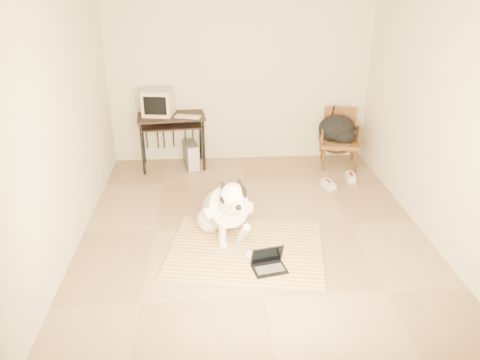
{
  "coord_description": "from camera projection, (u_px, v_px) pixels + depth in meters",
  "views": [
    {
      "loc": [
        -0.48,
        -4.86,
        2.88
      ],
      "look_at": [
        -0.16,
        -0.18,
        0.71
      ],
      "focal_mm": 35.0,
      "sensor_mm": 36.0,
      "label": 1
    }
  ],
  "objects": [
    {
      "name": "backpack",
      "position": [
        338.0,
        130.0,
        7.12
      ],
      "size": [
        0.56,
        0.49,
        0.41
      ],
      "color": "black",
      "rests_on": "rattan_chair"
    },
    {
      "name": "laptop",
      "position": [
        269.0,
        263.0,
        4.81
      ],
      "size": [
        0.38,
        0.31,
        0.24
      ],
      "color": "black",
      "rests_on": "rug"
    },
    {
      "name": "computer_desk",
      "position": [
        171.0,
        123.0,
        7.02
      ],
      "size": [
        1.05,
        0.66,
        0.83
      ],
      "color": "black",
      "rests_on": "floor"
    },
    {
      "name": "rattan_chair",
      "position": [
        339.0,
        138.0,
        7.23
      ],
      "size": [
        0.66,
        0.65,
        0.87
      ],
      "color": "brown",
      "rests_on": "floor"
    },
    {
      "name": "rug",
      "position": [
        246.0,
        249.0,
        5.18
      ],
      "size": [
        1.87,
        1.55,
        0.02
      ],
      "color": "orange",
      "rests_on": "floor"
    },
    {
      "name": "crt_monitor",
      "position": [
        158.0,
        102.0,
        6.95
      ],
      "size": [
        0.48,
        0.46,
        0.38
      ],
      "color": "#BBAF93",
      "rests_on": "computer_desk"
    },
    {
      "name": "floor",
      "position": [
        252.0,
        227.0,
        5.64
      ],
      "size": [
        4.5,
        4.5,
        0.0
      ],
      "primitive_type": "plane",
      "color": "#8F7258",
      "rests_on": "ground"
    },
    {
      "name": "wall_back",
      "position": [
        240.0,
        75.0,
        7.11
      ],
      "size": [
        4.5,
        0.0,
        4.5
      ],
      "primitive_type": "plane",
      "rotation": [
        1.57,
        0.0,
        0.0
      ],
      "color": "beige",
      "rests_on": "floor"
    },
    {
      "name": "wall_left",
      "position": [
        66.0,
        123.0,
        4.95
      ],
      "size": [
        0.0,
        4.5,
        4.5
      ],
      "primitive_type": "plane",
      "rotation": [
        1.57,
        0.0,
        1.57
      ],
      "color": "beige",
      "rests_on": "floor"
    },
    {
      "name": "sneaker_right",
      "position": [
        351.0,
        178.0,
        6.83
      ],
      "size": [
        0.15,
        0.3,
        0.1
      ],
      "color": "silver",
      "rests_on": "floor"
    },
    {
      "name": "wall_front",
      "position": [
        286.0,
        223.0,
        3.03
      ],
      "size": [
        4.5,
        0.0,
        4.5
      ],
      "primitive_type": "plane",
      "rotation": [
        -1.57,
        0.0,
        0.0
      ],
      "color": "beige",
      "rests_on": "floor"
    },
    {
      "name": "pc_tower",
      "position": [
        191.0,
        155.0,
        7.23
      ],
      "size": [
        0.27,
        0.45,
        0.4
      ],
      "color": "#4A4A4D",
      "rests_on": "floor"
    },
    {
      "name": "dog",
      "position": [
        226.0,
        210.0,
        5.29
      ],
      "size": [
        0.63,
        1.15,
        0.88
      ],
      "color": "silver",
      "rests_on": "rug"
    },
    {
      "name": "sneaker_left",
      "position": [
        329.0,
        185.0,
        6.62
      ],
      "size": [
        0.18,
        0.29,
        0.09
      ],
      "color": "silver",
      "rests_on": "floor"
    },
    {
      "name": "desk_keyboard",
      "position": [
        188.0,
        117.0,
        6.89
      ],
      "size": [
        0.4,
        0.24,
        0.02
      ],
      "primitive_type": "cube",
      "rotation": [
        0.0,
        0.0,
        -0.29
      ],
      "color": "#BBAF93",
      "rests_on": "computer_desk"
    },
    {
      "name": "wall_right",
      "position": [
        433.0,
        116.0,
        5.19
      ],
      "size": [
        0.0,
        4.5,
        4.5
      ],
      "primitive_type": "plane",
      "rotation": [
        1.57,
        0.0,
        -1.57
      ],
      "color": "beige",
      "rests_on": "floor"
    }
  ]
}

